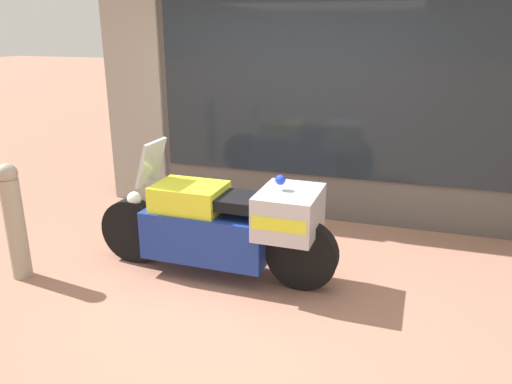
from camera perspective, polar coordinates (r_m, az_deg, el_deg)
ground_plane at (r=4.61m, az=-0.32°, el=-10.49°), size 60.00×60.00×0.00m
shop_building at (r=6.07m, az=2.47°, el=13.13°), size 5.11×0.55×3.33m
window_display at (r=6.19m, az=8.28°, el=1.88°), size 3.89×0.30×2.07m
paramedic_motorcycle at (r=4.56m, az=-3.48°, el=-3.63°), size 2.35×0.67×1.24m
street_bollard at (r=5.01m, az=-25.89°, el=-2.87°), size 0.18×0.18×1.09m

